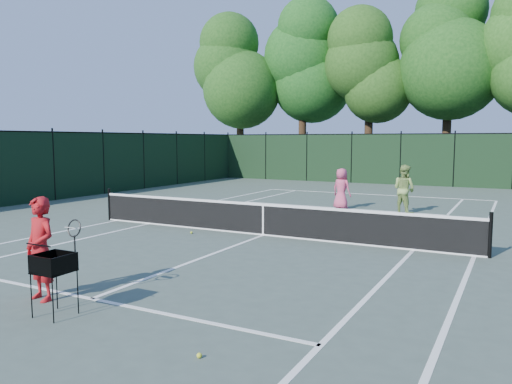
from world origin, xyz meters
The scene contains 21 objects.
ground centered at (0.00, 0.00, 0.00)m, with size 90.00×90.00×0.00m, color #435147.
sideline_doubles_left centered at (-5.49, 0.00, 0.00)m, with size 0.10×23.77×0.01m, color white.
sideline_doubles_right centered at (5.49, 0.00, 0.00)m, with size 0.10×23.77×0.01m, color white.
sideline_singles_left centered at (-4.12, 0.00, 0.00)m, with size 0.10×23.77×0.01m, color white.
sideline_singles_right centered at (4.12, 0.00, 0.00)m, with size 0.10×23.77×0.01m, color white.
baseline_far centered at (0.00, 11.88, 0.00)m, with size 10.97×0.10×0.01m, color white.
service_line_near centered at (0.00, -6.40, 0.00)m, with size 8.23×0.10×0.01m, color white.
service_line_far centered at (0.00, 6.40, 0.00)m, with size 8.23×0.10×0.01m, color white.
center_service_line centered at (0.00, 0.00, 0.00)m, with size 0.10×12.80×0.01m, color white.
tennis_net centered at (0.00, 0.00, 0.48)m, with size 11.69×0.09×1.06m.
fence_far centered at (0.00, 18.00, 1.50)m, with size 24.00×0.05×3.00m, color black.
tree_0 centered at (-13.00, 21.50, 8.16)m, with size 6.40×6.40×13.14m.
tree_1 centered at (-8.00, 22.00, 8.69)m, with size 6.80×6.80×13.98m.
tree_2 centered at (-3.00, 21.80, 7.73)m, with size 6.00×6.00×12.40m.
tree_3 centered at (2.00, 22.30, 9.01)m, with size 7.00×7.00×14.45m.
coach centered at (-0.69, -6.82, 0.88)m, with size 0.99×0.59×1.75m.
player_pink centered at (0.24, 6.21, 0.79)m, with size 0.89×0.71×1.59m.
player_green centered at (2.62, 6.18, 0.89)m, with size 1.08×1.00×1.78m.
ball_hopper centered at (0.13, -7.25, 0.82)m, with size 0.53×0.53×0.97m.
loose_ball_near_cart centered at (2.92, -7.46, 0.03)m, with size 0.07×0.07×0.07m, color #CCD42B.
loose_ball_midcourt centered at (-1.93, -0.75, 0.03)m, with size 0.07×0.07×0.07m, color #B3CC29.
Camera 1 is at (6.31, -12.35, 2.69)m, focal length 35.00 mm.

